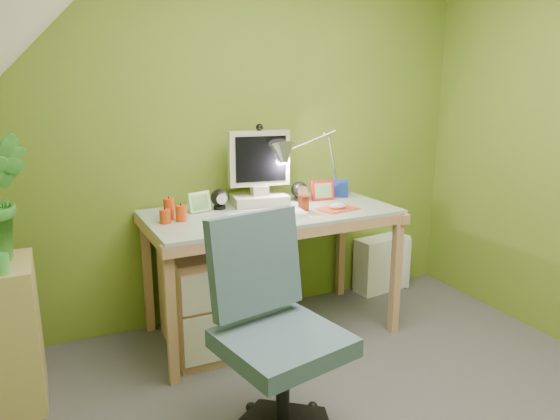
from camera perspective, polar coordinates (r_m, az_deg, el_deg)
name	(u,v)px	position (r m, az deg, el deg)	size (l,w,h in m)	color
wall_back	(241,136)	(3.34, -4.29, 8.13)	(3.20, 0.01, 2.40)	olive
desk	(271,272)	(3.21, -0.99, -6.89)	(1.48, 0.74, 0.79)	tan
monitor	(259,163)	(3.20, -2.33, 5.24)	(0.38, 0.22, 0.52)	#B5B4A3
speaker_left	(219,199)	(3.13, -6.74, 1.23)	(0.10, 0.10, 0.13)	black
speaker_right	(299,191)	(3.33, 2.15, 2.12)	(0.11, 0.11, 0.13)	black
keyboard	(268,215)	(2.93, -1.37, -0.59)	(0.44, 0.14, 0.02)	white
mousepad	(337,209)	(3.14, 6.38, 0.15)	(0.23, 0.16, 0.01)	red
mouse	(337,206)	(3.13, 6.39, 0.44)	(0.11, 0.07, 0.04)	silver
amber_tumbler	(304,203)	(3.08, 2.64, 0.77)	(0.07, 0.07, 0.09)	#9A3516
candle_cluster	(171,210)	(2.91, -12.02, -0.05)	(0.16, 0.14, 0.12)	#C23D10
photo_frame_red	(323,190)	(3.36, 4.74, 2.21)	(0.15, 0.02, 0.13)	red
photo_frame_blue	(338,188)	(3.47, 6.45, 2.43)	(0.14, 0.02, 0.12)	navy
photo_frame_green	(199,202)	(3.08, -8.92, 0.88)	(0.14, 0.02, 0.12)	#B4DF99
desk_lamp	(323,150)	(3.39, 4.78, 6.68)	(0.60, 0.26, 0.64)	silver
side_ledge	(10,335)	(2.85, -27.79, -12.15)	(0.27, 0.41, 0.72)	tan
green_cup	(1,264)	(2.57, -28.53, -5.31)	(0.07, 0.07, 0.09)	green
task_chair	(283,339)	(2.22, 0.30, -14.09)	(0.55, 0.55, 0.99)	#3E5465
radiator	(382,264)	(3.98, 11.19, -5.85)	(0.41, 0.17, 0.41)	white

